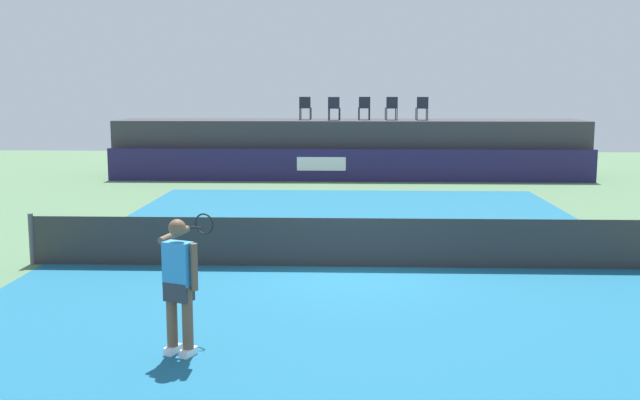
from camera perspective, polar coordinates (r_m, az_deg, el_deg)
The scene contains 13 objects.
ground_plane at distance 17.43m, azimuth 2.29°, elevation -2.78°, with size 48.00×48.00×0.00m, color #4C704C.
court_inner at distance 14.50m, azimuth 2.32°, elevation -5.08°, with size 12.00×22.00×0.00m, color #16597A.
sponsor_wall at distance 27.74m, azimuth 2.24°, elevation 2.65°, with size 18.00×0.22×1.20m.
spectator_platform at distance 29.49m, azimuth 2.25°, elevation 3.97°, with size 18.00×2.80×2.20m, color #38383D.
spectator_chair_far_left at distance 29.53m, azimuth -1.13°, elevation 7.08°, with size 0.46×0.46×0.89m.
spectator_chair_left at distance 29.05m, azimuth 1.08°, elevation 7.05°, with size 0.47×0.47×0.89m.
spectator_chair_center at distance 29.51m, azimuth 3.38°, elevation 7.06°, with size 0.46×0.46×0.89m.
spectator_chair_right at distance 29.42m, azimuth 5.45°, elevation 7.04°, with size 0.48×0.48×0.89m.
spectator_chair_far_right at distance 29.41m, azimuth 7.76°, elevation 7.00°, with size 0.45×0.45×0.89m.
tennis_net at distance 14.40m, azimuth 2.33°, elevation -3.25°, with size 12.40×0.02×0.95m, color #2D2D2D.
net_post_near at distance 15.65m, azimuth -21.04°, elevation -2.77°, with size 0.10×0.10×1.00m, color #4C4C51.
tennis_player at distance 9.77m, azimuth -10.60°, elevation -6.10°, with size 0.57×1.25×1.77m.
tennis_ball at distance 15.69m, azimuth 8.86°, elevation -4.00°, with size 0.07×0.07×0.07m, color #D8EA33.
Camera 1 is at (-0.06, -14.10, 3.38)m, focal length 42.17 mm.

